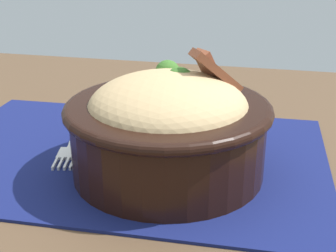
% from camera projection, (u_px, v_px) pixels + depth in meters
% --- Properties ---
extents(table, '(1.37, 0.76, 0.73)m').
position_uv_depth(table, '(135.00, 194.00, 0.57)').
color(table, '#4C3826').
rests_on(table, ground_plane).
extents(placemat, '(0.44, 0.30, 0.00)m').
position_uv_depth(placemat, '(131.00, 156.00, 0.52)').
color(placemat, '#11194C').
rests_on(placemat, table).
extents(bowl, '(0.20, 0.20, 0.12)m').
position_uv_depth(bowl, '(168.00, 124.00, 0.47)').
color(bowl, black).
rests_on(bowl, placemat).
extents(fork, '(0.04, 0.13, 0.00)m').
position_uv_depth(fork, '(72.00, 146.00, 0.54)').
color(fork, silver).
rests_on(fork, placemat).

